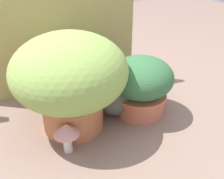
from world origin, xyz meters
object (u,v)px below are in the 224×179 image
Objects in this scene: leafy_planter at (141,84)px; cat at (123,95)px; mushroom_ornament_red at (64,121)px; grass_planter at (70,77)px; mushroom_ornament_pink at (66,131)px.

cat is at bearing 161.17° from leafy_planter.
mushroom_ornament_red is at bearing -172.67° from leafy_planter.
cat is (-0.10, 0.03, -0.06)m from leafy_planter.
grass_planter is at bearing -176.10° from cat.
mushroom_ornament_pink is at bearing -160.34° from leafy_planter.
cat is at bearing 3.90° from grass_planter.
leafy_planter is 0.12m from cat.
leafy_planter is at bearing 7.33° from mushroom_ornament_red.
cat is 0.43m from mushroom_ornament_pink.
mushroom_ornament_red is 0.11m from mushroom_ornament_pink.
leafy_planter is 2.62× the size of mushroom_ornament_red.
mushroom_ornament_red is 0.86× the size of mushroom_ornament_pink.
leafy_planter is 0.94× the size of cat.
grass_planter reaches higher than cat.
grass_planter is 3.62× the size of mushroom_ornament_pink.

